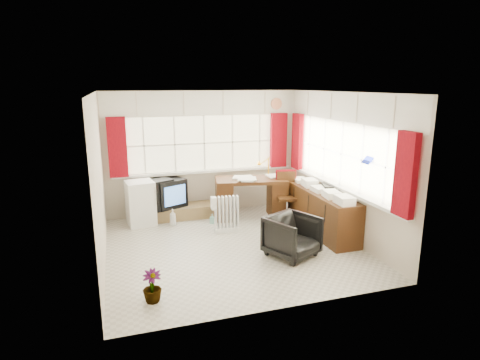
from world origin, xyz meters
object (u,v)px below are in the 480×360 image
object	(u,v)px
task_chair	(286,194)
tv_bench	(182,211)
mini_fridge	(140,203)
crt_tv	(167,193)
desk_lamp	(268,163)
credenza	(320,210)
office_chair	(292,236)
desk	(251,196)
radiator	(227,217)

from	to	relation	value
task_chair	tv_bench	distance (m)	2.13
task_chair	mini_fridge	bearing A→B (deg)	168.16
tv_bench	mini_fridge	size ratio (longest dim) A/B	1.66
crt_tv	mini_fridge	distance (m)	0.59
desk_lamp	mini_fridge	size ratio (longest dim) A/B	0.45
credenza	office_chair	bearing A→B (deg)	-138.28
desk	credenza	distance (m)	1.48
credenza	mini_fridge	distance (m)	3.37
desk	crt_tv	distance (m)	1.67
crt_tv	radiator	bearing A→B (deg)	-50.00
tv_bench	desk_lamp	bearing A→B (deg)	-8.00
desk_lamp	task_chair	distance (m)	0.75
desk	tv_bench	world-z (taller)	desk
credenza	task_chair	bearing A→B (deg)	112.50
task_chair	crt_tv	distance (m)	2.36
desk_lamp	task_chair	xyz separation A→B (m)	(0.20, -0.49, -0.54)
radiator	tv_bench	bearing A→B (deg)	121.88
office_chair	radiator	distance (m)	1.49
mini_fridge	radiator	bearing A→B (deg)	-31.23
desk	radiator	xyz separation A→B (m)	(-0.69, -0.65, -0.17)
credenza	crt_tv	distance (m)	3.00
desk	office_chair	bearing A→B (deg)	-90.06
task_chair	mini_fridge	xyz separation A→B (m)	(-2.76, 0.58, -0.10)
desk_lamp	radiator	xyz separation A→B (m)	(-1.11, -0.79, -0.79)
credenza	tv_bench	distance (m)	2.75
task_chair	radiator	xyz separation A→B (m)	(-1.31, -0.30, -0.25)
desk_lamp	credenza	xyz separation A→B (m)	(0.52, -1.27, -0.67)
mini_fridge	credenza	bearing A→B (deg)	-23.81
radiator	crt_tv	xyz separation A→B (m)	(-0.92, 1.09, 0.26)
office_chair	tv_bench	size ratio (longest dim) A/B	0.51
office_chair	crt_tv	distance (m)	2.90
radiator	credenza	distance (m)	1.71
task_chair	credenza	xyz separation A→B (m)	(0.32, -0.78, -0.13)
desk_lamp	tv_bench	size ratio (longest dim) A/B	0.27
office_chair	credenza	bearing A→B (deg)	16.14
office_chair	credenza	size ratio (longest dim) A/B	0.36
tv_bench	crt_tv	xyz separation A→B (m)	(-0.27, 0.05, 0.40)
desk_lamp	task_chair	size ratio (longest dim) A/B	0.38
credenza	mini_fridge	world-z (taller)	credenza
office_chair	desk_lamp	bearing A→B (deg)	53.03
radiator	crt_tv	size ratio (longest dim) A/B	0.85
office_chair	mini_fridge	distance (m)	3.07
credenza	mini_fridge	bearing A→B (deg)	156.19
desk	radiator	bearing A→B (deg)	-136.47
desk	mini_fridge	bearing A→B (deg)	173.97
mini_fridge	tv_bench	bearing A→B (deg)	11.22
desk_lamp	office_chair	bearing A→B (deg)	-101.38
mini_fridge	desk_lamp	bearing A→B (deg)	-1.96
task_chair	radiator	bearing A→B (deg)	-167.01
desk	desk_lamp	distance (m)	0.76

